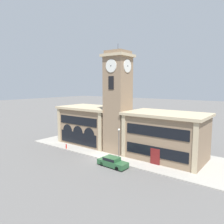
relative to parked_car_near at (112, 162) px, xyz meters
The scene contains 8 objects.
ground_plane 3.83m from the parked_car_near, 158.42° to the left, with size 300.00×300.00×0.00m, color #605E5B.
sidewalk_kerb 8.36m from the parked_car_near, 114.78° to the left, with size 36.74×12.38×0.15m.
clock_tower 10.86m from the parked_car_near, 119.33° to the left, with size 4.49×4.49×18.95m.
town_hall_left_wing 14.42m from the parked_car_near, 145.37° to the left, with size 12.51×8.13×7.59m.
town_hall_right_wing 9.83m from the parked_car_near, 59.14° to the left, with size 12.88×8.13×7.59m.
parked_car_near is the anchor object (origin of this frame).
street_lamp 3.52m from the parked_car_near, 97.38° to the left, with size 0.36×0.36×5.21m.
fire_hydrant 12.31m from the parked_car_near, behind, with size 0.22×0.22×0.87m.
Camera 1 is at (22.13, -26.15, 11.99)m, focal length 35.00 mm.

